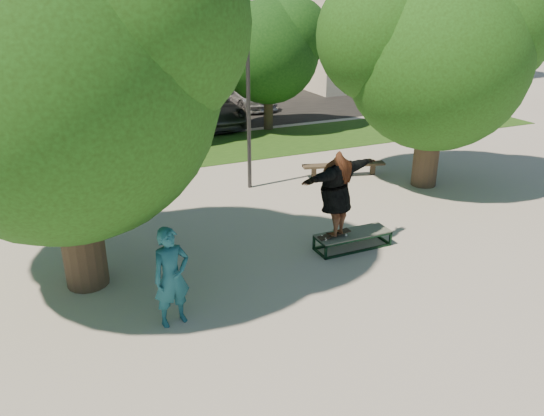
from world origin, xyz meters
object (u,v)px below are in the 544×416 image
car_grey (210,108)px  car_silver_b (242,94)px  tree_left (50,63)px  bystander (171,277)px  tree_right (434,48)px  bench (344,166)px  car_dark (104,105)px  lamppost (248,83)px  grind_box (353,240)px

car_grey → car_silver_b: 4.06m
tree_left → bystander: bearing=-57.8°
tree_right → car_grey: size_ratio=1.25×
tree_right → bench: (-1.73, 1.66, -3.75)m
car_dark → car_silver_b: (6.91, 0.00, 0.05)m
lamppost → car_silver_b: lamppost is taller
car_dark → car_grey: car_grey is taller
lamppost → car_grey: (1.50, 8.50, -2.43)m
grind_box → car_grey: car_grey is taller
tree_left → lamppost: size_ratio=1.16×
tree_left → grind_box: (5.94, -0.91, -4.23)m
car_grey → tree_left: bearing=-114.9°
grind_box → bystander: bystander is taller
bystander → car_dark: bearing=75.4°
tree_left → bystander: 4.33m
grind_box → bench: 5.23m
tree_right → car_dark: tree_right is taller
grind_box → bystander: bearing=-164.6°
lamppost → grind_box: 5.69m
tree_left → bystander: tree_left is taller
bystander → car_grey: 15.55m
bystander → car_dark: size_ratio=0.48×
car_dark → tree_left: bearing=-109.1°
car_dark → bench: bearing=-73.0°
bystander → car_silver_b: size_ratio=0.40×
lamppost → tree_left: bearing=-143.6°
tree_right → car_grey: 11.47m
car_dark → bystander: bearing=-103.6°
tree_left → grind_box: tree_left is taller
lamppost → car_silver_b: bearing=69.8°
lamppost → car_silver_b: size_ratio=1.30×
tree_right → car_grey: (-3.42, 10.42, -3.37)m
bench → tree_left: bearing=-141.9°
bystander → car_dark: 17.62m
tree_right → tree_left: bearing=-169.0°
bystander → car_dark: bystander is taller
tree_left → lamppost: 6.70m
tree_right → car_dark: bearing=119.5°
tree_left → bystander: size_ratio=3.81×
tree_left → car_dark: tree_left is taller
tree_left → grind_box: size_ratio=3.95×
bench → bystander: bearing=-125.9°
lamppost → car_dark: lamppost is taller
car_dark → grind_box: bearing=-88.0°
lamppost → car_dark: 12.07m
grind_box → car_dark: 16.66m
lamppost → bystander: bearing=-122.9°
car_dark → car_grey: size_ratio=0.74×
bench → car_dark: size_ratio=0.70×
tree_left → car_dark: size_ratio=1.84×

